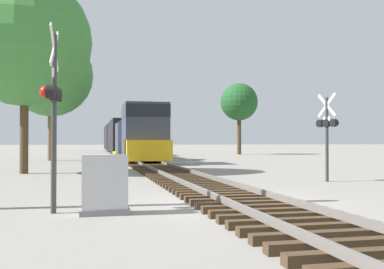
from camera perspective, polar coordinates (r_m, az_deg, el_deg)
ground_plane at (r=11.59m, az=5.75°, el=-8.61°), size 400.00×400.00×0.00m
rail_track_bed at (r=11.57m, az=5.75°, el=-7.94°), size 2.60×160.00×0.31m
freight_train at (r=53.92m, az=-8.88°, el=-0.39°), size 2.95×51.13×4.14m
crossing_signal_near at (r=10.23m, az=-17.29°, el=4.08°), size 0.41×1.01×4.05m
crossing_signal_far at (r=18.20m, az=16.83°, el=0.92°), size 0.55×1.01×3.43m
relay_cabinet at (r=9.88m, az=-11.02°, el=-6.27°), size 1.05×0.65×1.28m
tree_far_right at (r=23.68m, az=-20.48°, el=11.12°), size 6.43×6.43×9.69m
tree_mid_background at (r=38.42m, az=-17.50°, el=7.21°), size 6.74×6.74×10.33m
tree_deep_background at (r=54.12m, az=6.00°, el=4.09°), size 4.47×4.47×8.53m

